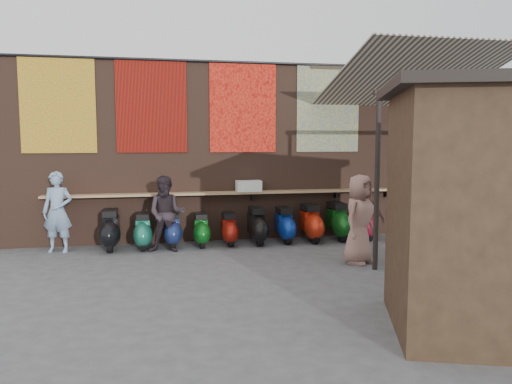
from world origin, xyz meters
TOP-DOWN VIEW (x-y plane):
  - ground at (0.00, 0.00)m, footprint 70.00×70.00m
  - brick_wall at (0.00, 2.70)m, footprint 10.00×0.40m
  - pier_right at (5.20, 2.70)m, footprint 0.50×0.50m
  - eating_counter at (0.00, 2.33)m, footprint 8.00×0.32m
  - shelf_box at (0.39, 2.30)m, footprint 0.55×0.31m
  - tapestry_redgold at (-3.60, 2.48)m, footprint 1.50×0.02m
  - tapestry_sun at (-1.70, 2.48)m, footprint 1.50×0.02m
  - tapestry_orange at (0.30, 2.48)m, footprint 1.50×0.02m
  - tapestry_multi at (2.30, 2.48)m, footprint 1.50×0.02m
  - hang_rail at (0.00, 2.47)m, footprint 9.50×0.06m
  - scooter_stool_0 at (-2.59, 1.99)m, footprint 0.39×0.87m
  - scooter_stool_1 at (-1.93, 1.95)m, footprint 0.35×0.79m
  - scooter_stool_2 at (-1.32, 2.00)m, footprint 0.36×0.79m
  - scooter_stool_3 at (-0.72, 1.96)m, footprint 0.33×0.74m
  - scooter_stool_4 at (-0.11, 1.96)m, footprint 0.33×0.73m
  - scooter_stool_5 at (0.51, 1.96)m, footprint 0.38×0.84m
  - scooter_stool_6 at (1.15, 2.00)m, footprint 0.36×0.80m
  - scooter_stool_7 at (1.75, 1.97)m, footprint 0.39×0.87m
  - scooter_stool_8 at (2.41, 2.02)m, footprint 0.40×0.89m
  - scooter_stool_9 at (3.02, 1.95)m, footprint 0.33×0.74m
  - diner_left at (-3.61, 2.00)m, footprint 0.67×0.51m
  - diner_right at (-1.45, 1.56)m, footprint 0.86×0.73m
  - shopper_navy at (3.89, -0.28)m, footprint 1.07×0.53m
  - shopper_grey at (4.90, 0.33)m, footprint 1.24×1.05m
  - shopper_tan at (2.00, -0.11)m, footprint 0.96×0.91m
  - market_stall at (2.38, -3.58)m, footprint 3.10×2.71m
  - stall_sign at (2.71, -2.64)m, footprint 1.14×0.44m
  - stall_shelf at (2.71, -2.64)m, footprint 2.07×0.82m
  - awning_canvas at (3.50, 0.90)m, footprint 3.20×3.28m
  - awning_ledger at (3.50, 2.49)m, footprint 3.30×0.08m
  - awning_header at (3.50, -0.60)m, footprint 3.00×0.08m
  - awning_post_left at (2.10, -0.60)m, footprint 0.09×0.09m

SIDE VIEW (x-z plane):
  - ground at x=0.00m, z-range 0.00..0.00m
  - scooter_stool_4 at x=-0.11m, z-range 0.00..0.69m
  - scooter_stool_9 at x=3.02m, z-range 0.00..0.70m
  - scooter_stool_3 at x=-0.72m, z-range 0.00..0.70m
  - scooter_stool_1 at x=-1.93m, z-range 0.00..0.75m
  - scooter_stool_2 at x=-1.32m, z-range 0.00..0.75m
  - scooter_stool_6 at x=1.15m, z-range 0.00..0.76m
  - scooter_stool_5 at x=0.51m, z-range 0.00..0.79m
  - scooter_stool_7 at x=1.75m, z-range 0.00..0.82m
  - scooter_stool_0 at x=-2.59m, z-range 0.00..0.83m
  - scooter_stool_8 at x=2.41m, z-range 0.00..0.85m
  - diner_right at x=-1.45m, z-range 0.00..1.56m
  - shopper_tan at x=2.00m, z-range 0.00..1.65m
  - diner_left at x=-3.61m, z-range 0.00..1.65m
  - shopper_grey at x=4.90m, z-range 0.00..1.67m
  - shopper_navy at x=3.89m, z-range 0.00..1.76m
  - stall_shelf at x=2.71m, z-range 1.00..1.06m
  - eating_counter at x=0.00m, z-range 1.08..1.12m
  - shelf_box at x=0.39m, z-range 1.12..1.37m
  - market_stall at x=2.38m, z-range 0.00..2.82m
  - awning_post_left at x=2.10m, z-range 0.00..3.10m
  - brick_wall at x=0.00m, z-range 0.00..4.00m
  - pier_right at x=5.20m, z-range 0.00..4.00m
  - stall_sign at x=2.71m, z-range 1.79..2.29m
  - tapestry_redgold at x=-3.60m, z-range 2.00..4.00m
  - tapestry_sun at x=-1.70m, z-range 2.00..4.00m
  - tapestry_orange at x=0.30m, z-range 2.00..4.00m
  - tapestry_multi at x=2.30m, z-range 2.00..4.00m
  - awning_header at x=3.50m, z-range 3.04..3.12m
  - awning_canvas at x=3.50m, z-range 3.07..4.03m
  - awning_ledger at x=3.50m, z-range 3.89..4.01m
  - hang_rail at x=0.00m, z-range 3.95..4.01m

